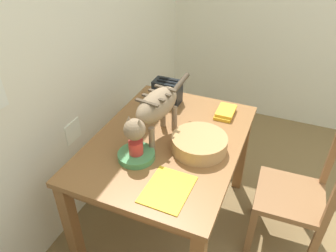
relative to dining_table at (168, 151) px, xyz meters
name	(u,v)px	position (x,y,z in m)	size (l,w,h in m)	color
wall_rear	(50,52)	(-0.10, 0.71, 0.59)	(4.35, 0.11, 2.50)	silver
dining_table	(168,151)	(0.00, 0.00, 0.00)	(1.21, 0.89, 0.75)	brown
cat	(154,109)	(-0.04, 0.07, 0.32)	(0.67, 0.21, 0.32)	#897054
saucer_bowl	(136,155)	(-0.24, 0.10, 0.11)	(0.22, 0.22, 0.04)	#498D52
coffee_mug	(136,147)	(-0.23, 0.10, 0.17)	(0.12, 0.08, 0.08)	red
magazine	(168,189)	(-0.40, -0.17, 0.09)	(0.29, 0.23, 0.01)	yellow
book_stack	(225,112)	(0.42, -0.26, 0.11)	(0.19, 0.12, 0.04)	gold
wicker_basket	(199,143)	(-0.02, -0.21, 0.14)	(0.33, 0.33, 0.09)	tan
toaster	(167,91)	(0.43, 0.19, 0.18)	(0.12, 0.20, 0.18)	black
wooden_chair_far	(298,195)	(0.15, -0.83, -0.21)	(0.44, 0.44, 0.93)	#8E5F38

